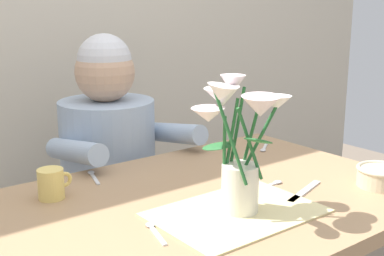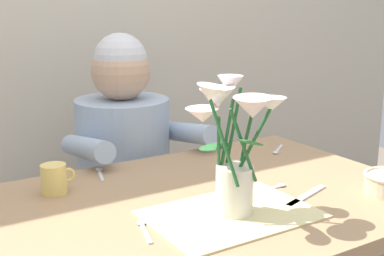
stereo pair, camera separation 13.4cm
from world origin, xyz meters
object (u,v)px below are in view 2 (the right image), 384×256
at_px(flower_vase, 234,137).
at_px(dinner_knife, 306,196).
at_px(seated_person, 125,188).
at_px(ceramic_mug, 55,179).

xyz_separation_m(flower_vase, dinner_knife, (0.23, -0.01, -0.19)).
height_order(seated_person, ceramic_mug, seated_person).
height_order(flower_vase, ceramic_mug, flower_vase).
xyz_separation_m(seated_person, dinner_knife, (0.19, -0.75, 0.18)).
bearing_deg(seated_person, flower_vase, -95.69).
relative_size(seated_person, ceramic_mug, 12.20).
height_order(seated_person, dinner_knife, seated_person).
xyz_separation_m(seated_person, flower_vase, (-0.05, -0.74, 0.37)).
bearing_deg(seated_person, ceramic_mug, -136.72).
bearing_deg(dinner_knife, seated_person, 86.03).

